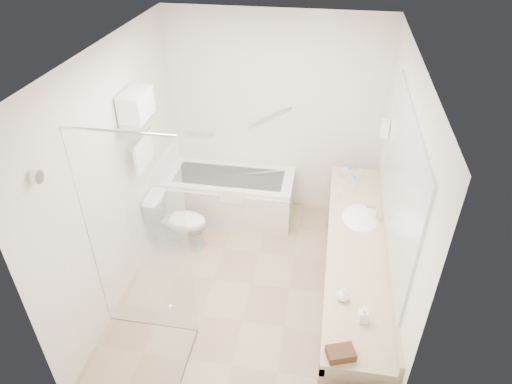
% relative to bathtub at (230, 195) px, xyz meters
% --- Properties ---
extents(floor, '(3.20, 3.20, 0.00)m').
position_rel_bathtub_xyz_m(floor, '(0.50, -1.24, -0.28)').
color(floor, '#9D8661').
rests_on(floor, ground).
extents(ceiling, '(2.60, 3.20, 0.10)m').
position_rel_bathtub_xyz_m(ceiling, '(0.50, -1.24, 2.22)').
color(ceiling, silver).
rests_on(ceiling, wall_back).
extents(wall_back, '(2.60, 0.10, 2.50)m').
position_rel_bathtub_xyz_m(wall_back, '(0.50, 0.36, 0.97)').
color(wall_back, beige).
rests_on(wall_back, ground).
extents(wall_front, '(2.60, 0.10, 2.50)m').
position_rel_bathtub_xyz_m(wall_front, '(0.50, -2.84, 0.97)').
color(wall_front, beige).
rests_on(wall_front, ground).
extents(wall_left, '(0.10, 3.20, 2.50)m').
position_rel_bathtub_xyz_m(wall_left, '(-0.80, -1.24, 0.97)').
color(wall_left, beige).
rests_on(wall_left, ground).
extents(wall_right, '(0.10, 3.20, 2.50)m').
position_rel_bathtub_xyz_m(wall_right, '(1.80, -1.24, 0.97)').
color(wall_right, beige).
rests_on(wall_right, ground).
extents(bathtub, '(1.60, 0.73, 0.59)m').
position_rel_bathtub_xyz_m(bathtub, '(0.00, 0.00, 0.00)').
color(bathtub, silver).
rests_on(bathtub, floor).
extents(grab_bar_short, '(0.40, 0.03, 0.03)m').
position_rel_bathtub_xyz_m(grab_bar_short, '(-0.45, 0.32, 0.67)').
color(grab_bar_short, silver).
rests_on(grab_bar_short, wall_back).
extents(grab_bar_long, '(0.53, 0.03, 0.33)m').
position_rel_bathtub_xyz_m(grab_bar_long, '(0.45, 0.32, 0.97)').
color(grab_bar_long, silver).
rests_on(grab_bar_long, wall_back).
extents(shower_enclosure, '(0.96, 0.91, 2.11)m').
position_rel_bathtub_xyz_m(shower_enclosure, '(-0.13, -2.16, 0.79)').
color(shower_enclosure, silver).
rests_on(shower_enclosure, floor).
extents(towel_shelf, '(0.24, 0.55, 0.81)m').
position_rel_bathtub_xyz_m(towel_shelf, '(-0.67, -0.89, 1.48)').
color(towel_shelf, silver).
rests_on(towel_shelf, wall_left).
extents(vanity_counter, '(0.55, 2.70, 0.95)m').
position_rel_bathtub_xyz_m(vanity_counter, '(1.52, -1.39, 0.36)').
color(vanity_counter, tan).
rests_on(vanity_counter, floor).
extents(sink, '(0.40, 0.52, 0.14)m').
position_rel_bathtub_xyz_m(sink, '(1.55, -0.99, 0.54)').
color(sink, silver).
rests_on(sink, vanity_counter).
extents(faucet, '(0.03, 0.03, 0.14)m').
position_rel_bathtub_xyz_m(faucet, '(1.70, -0.99, 0.65)').
color(faucet, silver).
rests_on(faucet, vanity_counter).
extents(mirror, '(0.02, 2.00, 1.20)m').
position_rel_bathtub_xyz_m(mirror, '(1.79, -1.39, 1.27)').
color(mirror, '#A8ACB5').
rests_on(mirror, wall_right).
extents(hairdryer_unit, '(0.08, 0.10, 0.18)m').
position_rel_bathtub_xyz_m(hairdryer_unit, '(1.75, -0.19, 1.17)').
color(hairdryer_unit, white).
rests_on(hairdryer_unit, wall_right).
extents(toilet, '(0.68, 0.38, 0.67)m').
position_rel_bathtub_xyz_m(toilet, '(-0.45, -0.73, 0.06)').
color(toilet, silver).
rests_on(toilet, floor).
extents(amenity_basket, '(0.22, 0.19, 0.06)m').
position_rel_bathtub_xyz_m(amenity_basket, '(1.39, -2.64, 0.61)').
color(amenity_basket, '#452918').
rests_on(amenity_basket, vanity_counter).
extents(soap_bottle_a, '(0.09, 0.16, 0.07)m').
position_rel_bathtub_xyz_m(soap_bottle_a, '(1.54, -2.30, 0.61)').
color(soap_bottle_a, white).
rests_on(soap_bottle_a, vanity_counter).
extents(soap_bottle_b, '(0.14, 0.15, 0.09)m').
position_rel_bathtub_xyz_m(soap_bottle_b, '(1.39, -2.11, 0.62)').
color(soap_bottle_b, white).
rests_on(soap_bottle_b, vanity_counter).
extents(water_bottle_left, '(0.05, 0.05, 0.18)m').
position_rel_bathtub_xyz_m(water_bottle_left, '(1.54, -0.28, 0.65)').
color(water_bottle_left, silver).
rests_on(water_bottle_left, vanity_counter).
extents(water_bottle_mid, '(0.06, 0.06, 0.20)m').
position_rel_bathtub_xyz_m(water_bottle_mid, '(1.43, -0.37, 0.67)').
color(water_bottle_mid, silver).
rests_on(water_bottle_mid, vanity_counter).
extents(water_bottle_right, '(0.06, 0.06, 0.19)m').
position_rel_bathtub_xyz_m(water_bottle_right, '(1.48, -0.52, 0.66)').
color(water_bottle_right, silver).
rests_on(water_bottle_right, vanity_counter).
extents(drinking_glass_near, '(0.10, 0.10, 0.10)m').
position_rel_bathtub_xyz_m(drinking_glass_near, '(1.38, -0.25, 0.62)').
color(drinking_glass_near, silver).
rests_on(drinking_glass_near, vanity_counter).
extents(drinking_glass_far, '(0.09, 0.09, 0.09)m').
position_rel_bathtub_xyz_m(drinking_glass_far, '(1.33, -0.67, 0.62)').
color(drinking_glass_far, silver).
rests_on(drinking_glass_far, vanity_counter).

